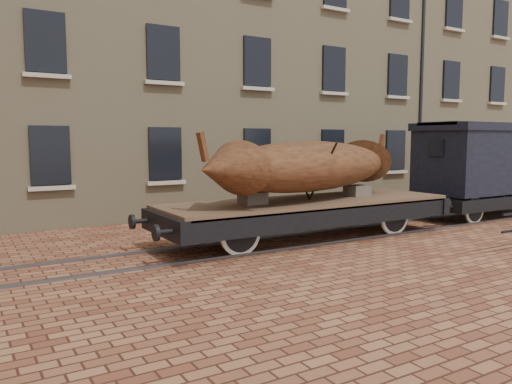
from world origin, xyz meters
TOP-DOWN VIEW (x-y plane):
  - ground at (0.00, 0.00)m, footprint 90.00×90.00m
  - warehouse_cream at (3.00, 9.99)m, footprint 40.00×10.19m
  - rail_track at (0.00, 0.00)m, footprint 30.00×1.52m
  - flatcar_wagon at (-0.43, -0.00)m, footprint 9.07×2.46m
  - iron_boat at (-0.39, 0.00)m, footprint 7.47×3.69m
  - goods_van at (7.25, -0.00)m, footprint 6.20×2.26m

SIDE VIEW (x-z plane):
  - ground at x=0.00m, z-range 0.00..0.00m
  - rail_track at x=0.00m, z-range 0.00..0.06m
  - flatcar_wagon at x=-0.43m, z-range 0.17..1.54m
  - iron_boat at x=-0.39m, z-range 1.08..2.85m
  - goods_van at x=7.25m, z-range 0.41..3.61m
  - warehouse_cream at x=3.00m, z-range 0.00..14.00m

